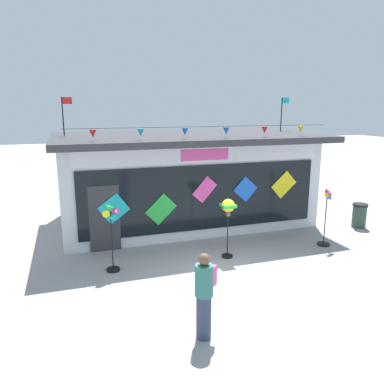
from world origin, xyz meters
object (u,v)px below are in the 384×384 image
(kite_shop_building, at_px, (183,177))
(wind_spinner_far_left, at_px, (111,226))
(wind_spinner_left, at_px, (228,211))
(person_near_camera, at_px, (204,294))
(trash_bin, at_px, (359,215))
(wind_spinner_center_left, at_px, (326,216))

(kite_shop_building, xyz_separation_m, wind_spinner_far_left, (-3.11, -3.88, -0.42))
(wind_spinner_left, relative_size, person_near_camera, 1.03)
(wind_spinner_far_left, distance_m, person_near_camera, 3.74)
(wind_spinner_left, height_order, trash_bin, wind_spinner_left)
(wind_spinner_center_left, relative_size, person_near_camera, 1.08)
(kite_shop_building, relative_size, person_near_camera, 5.43)
(kite_shop_building, xyz_separation_m, wind_spinner_center_left, (3.39, -4.02, -0.72))
(wind_spinner_far_left, bearing_deg, trash_bin, 6.65)
(kite_shop_building, bearing_deg, trash_bin, -26.36)
(wind_spinner_left, distance_m, wind_spinner_center_left, 3.29)
(wind_spinner_left, distance_m, trash_bin, 5.81)
(wind_spinner_far_left, xyz_separation_m, wind_spinner_center_left, (6.50, -0.13, -0.30))
(person_near_camera, distance_m, trash_bin, 8.85)
(kite_shop_building, height_order, trash_bin, kite_shop_building)
(wind_spinner_left, bearing_deg, wind_spinner_far_left, 179.03)
(wind_spinner_left, xyz_separation_m, wind_spinner_center_left, (3.26, -0.08, -0.44))
(wind_spinner_far_left, relative_size, trash_bin, 2.11)
(wind_spinner_far_left, xyz_separation_m, person_near_camera, (1.27, -3.50, -0.37))
(kite_shop_building, height_order, wind_spinner_left, kite_shop_building)
(person_near_camera, bearing_deg, wind_spinner_far_left, 156.97)
(kite_shop_building, bearing_deg, wind_spinner_left, -88.13)
(kite_shop_building, relative_size, trash_bin, 10.50)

